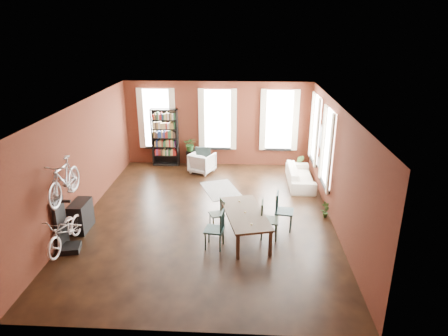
# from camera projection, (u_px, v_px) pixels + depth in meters

# --- Properties ---
(room) EXTENTS (9.00, 9.04, 3.22)m
(room) POSITION_uv_depth(u_px,v_px,m) (217.00, 139.00, 11.24)
(room) COLOR black
(room) RESTS_ON ground
(dining_table) EXTENTS (1.40, 2.23, 0.70)m
(dining_table) POSITION_uv_depth(u_px,v_px,m) (245.00, 225.00, 10.24)
(dining_table) COLOR #4E3E2E
(dining_table) RESTS_ON ground
(dining_chair_a) EXTENTS (0.51, 0.51, 0.98)m
(dining_chair_a) POSITION_uv_depth(u_px,v_px,m) (214.00, 229.00, 9.73)
(dining_chair_a) COLOR #1A3A39
(dining_chair_a) RESTS_ON ground
(dining_chair_b) EXTENTS (0.48, 0.48, 0.79)m
(dining_chair_b) POSITION_uv_depth(u_px,v_px,m) (217.00, 214.00, 10.72)
(dining_chair_b) COLOR black
(dining_chair_b) RESTS_ON ground
(dining_chair_c) EXTENTS (0.50, 0.50, 0.99)m
(dining_chair_c) POSITION_uv_depth(u_px,v_px,m) (270.00, 220.00, 10.18)
(dining_chair_c) COLOR black
(dining_chair_c) RESTS_ON ground
(dining_chair_d) EXTENTS (0.55, 0.55, 1.02)m
(dining_chair_d) POSITION_uv_depth(u_px,v_px,m) (284.00, 211.00, 10.61)
(dining_chair_d) COLOR #162F31
(dining_chair_d) RESTS_ON ground
(bookshelf) EXTENTS (1.00, 0.32, 2.20)m
(bookshelf) POSITION_uv_depth(u_px,v_px,m) (165.00, 137.00, 15.16)
(bookshelf) COLOR black
(bookshelf) RESTS_ON ground
(white_armchair) EXTENTS (1.03, 1.01, 0.82)m
(white_armchair) POSITION_uv_depth(u_px,v_px,m) (202.00, 162.00, 14.65)
(white_armchair) COLOR silver
(white_armchair) RESTS_ON ground
(cream_sofa) EXTENTS (0.61, 2.08, 0.81)m
(cream_sofa) POSITION_uv_depth(u_px,v_px,m) (301.00, 173.00, 13.56)
(cream_sofa) COLOR beige
(cream_sofa) RESTS_ON ground
(striped_rug) EXTENTS (1.55, 1.90, 0.01)m
(striped_rug) POSITION_uv_depth(u_px,v_px,m) (221.00, 190.00, 13.23)
(striped_rug) COLOR black
(striped_rug) RESTS_ON ground
(bike_trainer) EXTENTS (0.56, 0.56, 0.14)m
(bike_trainer) POSITION_uv_depth(u_px,v_px,m) (70.00, 248.00, 9.72)
(bike_trainer) COLOR black
(bike_trainer) RESTS_ON ground
(bike_wall_rack) EXTENTS (0.16, 0.60, 1.30)m
(bike_wall_rack) POSITION_uv_depth(u_px,v_px,m) (61.00, 224.00, 9.68)
(bike_wall_rack) COLOR black
(bike_wall_rack) RESTS_ON ground
(console_table) EXTENTS (0.40, 0.80, 0.80)m
(console_table) POSITION_uv_depth(u_px,v_px,m) (81.00, 216.00, 10.60)
(console_table) COLOR black
(console_table) RESTS_ON ground
(plant_stand) EXTENTS (0.39, 0.39, 0.59)m
(plant_stand) POSITION_uv_depth(u_px,v_px,m) (191.00, 158.00, 15.39)
(plant_stand) COLOR black
(plant_stand) RESTS_ON ground
(plant_by_sofa) EXTENTS (0.46, 0.75, 0.32)m
(plant_by_sofa) POSITION_uv_depth(u_px,v_px,m) (298.00, 169.00, 14.63)
(plant_by_sofa) COLOR #355C24
(plant_by_sofa) RESTS_ON ground
(plant_small) EXTENTS (0.47, 0.54, 0.17)m
(plant_small) POSITION_uv_depth(u_px,v_px,m) (325.00, 215.00, 11.37)
(plant_small) COLOR #265020
(plant_small) RESTS_ON ground
(bicycle_floor) EXTENTS (0.62, 0.89, 1.65)m
(bicycle_floor) POSITION_uv_depth(u_px,v_px,m) (63.00, 216.00, 9.38)
(bicycle_floor) COLOR silver
(bicycle_floor) RESTS_ON bike_trainer
(bicycle_hung) EXTENTS (0.47, 1.00, 1.66)m
(bicycle_hung) POSITION_uv_depth(u_px,v_px,m) (62.00, 167.00, 9.15)
(bicycle_hung) COLOR #A5A8AD
(bicycle_hung) RESTS_ON bike_wall_rack
(plant_on_stand) EXTENTS (0.48, 0.53, 0.41)m
(plant_on_stand) POSITION_uv_depth(u_px,v_px,m) (190.00, 146.00, 15.20)
(plant_on_stand) COLOR #285F26
(plant_on_stand) RESTS_ON plant_stand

